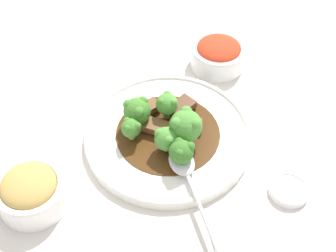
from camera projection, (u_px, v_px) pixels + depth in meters
name	position (u px, v px, depth m)	size (l,w,h in m)	color
ground_plane	(168.00, 139.00, 0.82)	(4.00, 4.00, 0.00)	silver
main_plate	(168.00, 135.00, 0.82)	(0.29, 0.29, 0.02)	white
beef_strip_0	(189.00, 124.00, 0.81)	(0.04, 0.05, 0.01)	#56331E
beef_strip_1	(155.00, 126.00, 0.81)	(0.06, 0.07, 0.01)	brown
beef_strip_2	(146.00, 109.00, 0.83)	(0.04, 0.06, 0.01)	brown
beef_strip_3	(181.00, 107.00, 0.84)	(0.05, 0.06, 0.01)	#56331E
broccoli_floret_0	(166.00, 139.00, 0.76)	(0.04, 0.04, 0.05)	#7FA84C
broccoli_floret_1	(186.00, 126.00, 0.77)	(0.06, 0.06, 0.06)	#7FA84C
broccoli_floret_2	(131.00, 128.00, 0.78)	(0.03, 0.03, 0.04)	#8EB756
broccoli_floret_3	(137.00, 111.00, 0.80)	(0.05, 0.05, 0.05)	#8EB756
broccoli_floret_4	(167.00, 104.00, 0.81)	(0.04, 0.04, 0.05)	#8EB756
broccoli_floret_5	(182.00, 151.00, 0.74)	(0.04, 0.04, 0.05)	#7FA84C
serving_spoon	(185.00, 172.00, 0.75)	(0.22, 0.04, 0.01)	silver
side_bowl_kimchi	(218.00, 54.00, 0.93)	(0.11, 0.11, 0.06)	white
side_bowl_appetizer	(31.00, 191.00, 0.71)	(0.11, 0.11, 0.06)	white
sauce_dish	(289.00, 190.00, 0.75)	(0.06, 0.06, 0.01)	white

